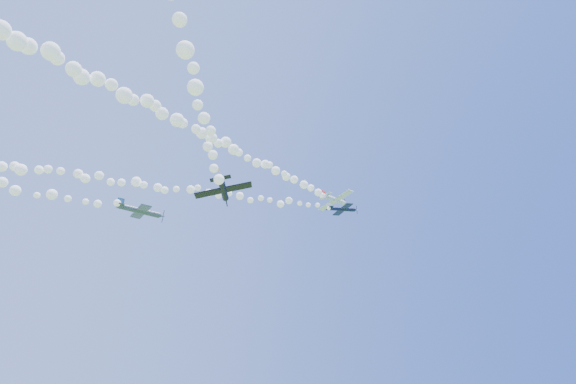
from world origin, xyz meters
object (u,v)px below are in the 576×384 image
plane_navy (342,209)px  plane_grey (141,211)px  plane_black (223,189)px  plane_white (335,200)px

plane_navy → plane_grey: plane_navy is taller
plane_navy → plane_black: (-33.29, -19.58, -11.94)m
plane_black → plane_grey: bearing=42.3°
plane_navy → plane_black: size_ratio=1.05×
plane_navy → plane_white: bearing=84.8°
plane_white → plane_grey: bearing=163.9°
plane_white → plane_black: (-34.59, -23.55, -15.81)m
plane_navy → plane_grey: bearing=-171.3°
plane_grey → plane_black: 23.26m
plane_grey → plane_navy: bearing=-3.3°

